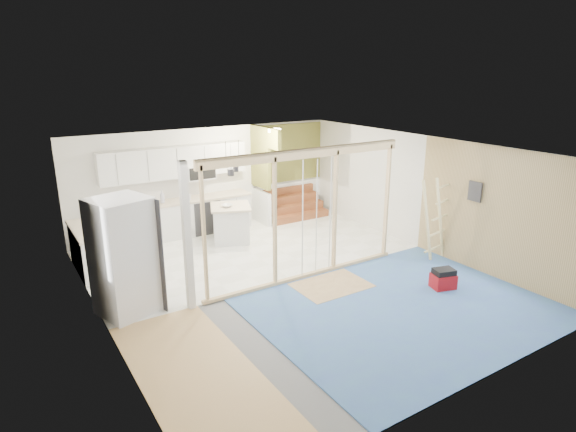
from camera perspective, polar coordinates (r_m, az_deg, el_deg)
room at (r=9.07m, az=0.59°, el=-0.23°), size 7.01×8.01×2.61m
floor_overlays at (r=9.62m, az=0.73°, el=-7.42°), size 7.00×8.00×0.03m
stud_frame at (r=8.84m, az=-0.88°, el=1.38°), size 4.66×0.14×2.60m
base_cabinets at (r=11.62m, az=-15.31°, el=-1.25°), size 4.45×2.24×0.93m
upper_cabinets at (r=11.94m, az=-12.96°, el=6.13°), size 3.60×0.41×0.85m
green_partition at (r=13.20m, az=-0.62°, el=3.70°), size 2.25×1.51×2.60m
pot_rack at (r=10.36m, az=-6.57°, el=5.82°), size 0.52×0.52×0.72m
sheathing_panel at (r=10.11m, az=23.94°, el=0.09°), size 0.02×4.00×2.60m
electrical_panel at (r=10.31m, az=21.29°, el=2.73°), size 0.04×0.30×0.40m
ceiling_light at (r=12.04m, az=-1.61°, el=10.11°), size 0.32×0.32×0.08m
fridge at (r=8.44m, az=-18.83°, el=-4.63°), size 1.10×1.06×2.02m
island at (r=11.57m, az=-6.79°, el=-0.93°), size 1.19×1.19×0.89m
bowl at (r=11.34m, az=-7.24°, el=1.21°), size 0.33×0.33×0.06m
soap_bottle_a at (r=11.82m, az=-14.69°, el=2.24°), size 0.12×0.12×0.31m
soap_bottle_b at (r=12.00m, az=-11.68°, el=2.37°), size 0.11×0.11×0.19m
toolbox at (r=9.61m, az=17.92°, el=-7.15°), size 0.49×0.42×0.40m
ladder at (r=10.71m, az=17.05°, el=-0.35°), size 0.98×0.10×1.82m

